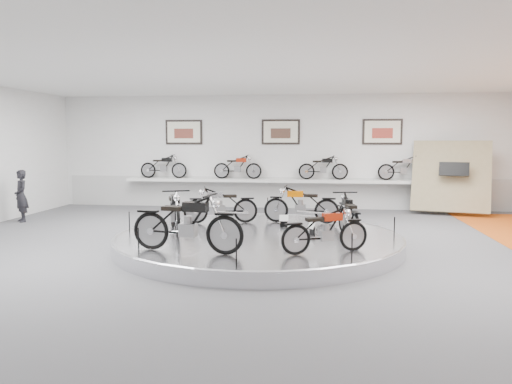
# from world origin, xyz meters

# --- Properties ---
(floor) EXTENTS (16.00, 16.00, 0.00)m
(floor) POSITION_xyz_m (0.00, 0.00, 0.00)
(floor) COLOR #545456
(floor) RESTS_ON ground
(ceiling) EXTENTS (16.00, 16.00, 0.00)m
(ceiling) POSITION_xyz_m (0.00, 0.00, 4.00)
(ceiling) COLOR white
(ceiling) RESTS_ON wall_back
(wall_back) EXTENTS (16.00, 0.00, 16.00)m
(wall_back) POSITION_xyz_m (0.00, 7.00, 2.00)
(wall_back) COLOR silver
(wall_back) RESTS_ON floor
(wall_front) EXTENTS (16.00, 0.00, 16.00)m
(wall_front) POSITION_xyz_m (0.00, -7.00, 2.00)
(wall_front) COLOR silver
(wall_front) RESTS_ON floor
(dado_band) EXTENTS (15.68, 0.04, 1.10)m
(dado_band) POSITION_xyz_m (0.00, 6.98, 0.55)
(dado_band) COLOR #BCBCBA
(dado_band) RESTS_ON floor
(display_platform) EXTENTS (6.40, 6.40, 0.30)m
(display_platform) POSITION_xyz_m (0.00, 0.30, 0.15)
(display_platform) COLOR silver
(display_platform) RESTS_ON floor
(platform_rim) EXTENTS (6.40, 6.40, 0.10)m
(platform_rim) POSITION_xyz_m (0.00, 0.30, 0.27)
(platform_rim) COLOR #B2B2BA
(platform_rim) RESTS_ON display_platform
(shelf) EXTENTS (11.00, 0.55, 0.10)m
(shelf) POSITION_xyz_m (0.00, 6.70, 1.00)
(shelf) COLOR silver
(shelf) RESTS_ON wall_back
(poster_left) EXTENTS (1.35, 0.06, 0.88)m
(poster_left) POSITION_xyz_m (-3.50, 6.96, 2.70)
(poster_left) COLOR white
(poster_left) RESTS_ON wall_back
(poster_center) EXTENTS (1.35, 0.06, 0.88)m
(poster_center) POSITION_xyz_m (0.00, 6.96, 2.70)
(poster_center) COLOR white
(poster_center) RESTS_ON wall_back
(poster_right) EXTENTS (1.35, 0.06, 0.88)m
(poster_right) POSITION_xyz_m (3.50, 6.96, 2.70)
(poster_right) COLOR white
(poster_right) RESTS_ON wall_back
(display_panel) EXTENTS (2.56, 1.52, 2.30)m
(display_panel) POSITION_xyz_m (5.60, 6.10, 1.25)
(display_panel) COLOR #998A66
(display_panel) RESTS_ON floor
(shelf_bike_a) EXTENTS (1.22, 0.43, 0.73)m
(shelf_bike_a) POSITION_xyz_m (-4.20, 6.70, 1.42)
(shelf_bike_a) COLOR black
(shelf_bike_a) RESTS_ON shelf
(shelf_bike_b) EXTENTS (1.22, 0.43, 0.73)m
(shelf_bike_b) POSITION_xyz_m (-1.50, 6.70, 1.42)
(shelf_bike_b) COLOR maroon
(shelf_bike_b) RESTS_ON shelf
(shelf_bike_c) EXTENTS (1.22, 0.43, 0.73)m
(shelf_bike_c) POSITION_xyz_m (1.50, 6.70, 1.42)
(shelf_bike_c) COLOR black
(shelf_bike_c) RESTS_ON shelf
(shelf_bike_d) EXTENTS (1.22, 0.43, 0.73)m
(shelf_bike_d) POSITION_xyz_m (4.20, 6.70, 1.42)
(shelf_bike_d) COLOR #B6B6BB
(shelf_bike_d) RESTS_ON shelf
(bike_a) EXTENTS (0.82, 1.70, 0.96)m
(bike_a) POSITION_xyz_m (1.99, 0.29, 0.78)
(bike_a) COLOR black
(bike_a) RESTS_ON display_platform
(bike_b) EXTENTS (1.66, 0.66, 0.96)m
(bike_b) POSITION_xyz_m (0.90, 2.02, 0.78)
(bike_b) COLOR #CF5F00
(bike_b) RESTS_ON display_platform
(bike_c) EXTENTS (1.69, 0.94, 0.94)m
(bike_c) POSITION_xyz_m (-1.14, 1.72, 0.77)
(bike_c) COLOR #B6B6BB
(bike_c) RESTS_ON display_platform
(bike_d) EXTENTS (1.20, 1.86, 1.03)m
(bike_d) POSITION_xyz_m (-1.92, 0.28, 0.82)
(bike_d) COLOR black
(bike_d) RESTS_ON display_platform
(bike_e) EXTENTS (2.00, 0.98, 1.12)m
(bike_e) POSITION_xyz_m (-1.13, -1.60, 0.86)
(bike_e) COLOR black
(bike_e) RESTS_ON display_platform
(bike_f) EXTENTS (1.58, 1.10, 0.88)m
(bike_f) POSITION_xyz_m (1.46, -1.36, 0.74)
(bike_f) COLOR maroon
(bike_f) RESTS_ON display_platform
(visitor) EXTENTS (0.66, 0.65, 1.54)m
(visitor) POSITION_xyz_m (-7.40, 3.02, 0.77)
(visitor) COLOR black
(visitor) RESTS_ON floor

